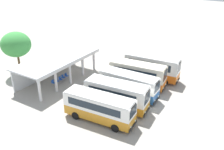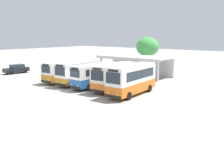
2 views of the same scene
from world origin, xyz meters
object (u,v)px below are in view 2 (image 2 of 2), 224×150
waiting_chair_second_from_end (126,73)px  waiting_chair_fifth_seat (136,74)px  waiting_chair_middle_seat (129,73)px  city_bus_middle_cream (96,74)px  city_bus_nearest_orange (66,70)px  city_bus_fifth_blue (132,78)px  waiting_chair_end_by_column (124,72)px  city_bus_fourth_amber (115,76)px  city_bus_second_in_row (79,72)px  parked_car_flank (16,69)px  waiting_chair_fourth_seat (133,73)px

waiting_chair_second_from_end → waiting_chair_fifth_seat: bearing=0.6°
waiting_chair_middle_seat → waiting_chair_fifth_seat: bearing=2.6°
waiting_chair_middle_seat → city_bus_middle_cream: bearing=-80.8°
city_bus_nearest_orange → city_bus_middle_cream: bearing=-1.5°
waiting_chair_fifth_seat → city_bus_nearest_orange: bearing=-120.8°
waiting_chair_second_from_end → waiting_chair_fifth_seat: same height
city_bus_fifth_blue → waiting_chair_end_by_column: bearing=130.8°
city_bus_fourth_amber → waiting_chair_end_by_column: 11.69m
city_bus_middle_cream → waiting_chair_fifth_seat: 10.21m
waiting_chair_end_by_column → waiting_chair_fifth_seat: 2.63m
city_bus_fourth_amber → waiting_chair_fifth_seat: (-3.45, 9.85, -1.31)m
city_bus_nearest_orange → waiting_chair_fifth_seat: bearing=59.2°
city_bus_second_in_row → city_bus_fifth_blue: bearing=-2.1°
city_bus_middle_cream → city_bus_fourth_amber: bearing=5.2°
city_bus_nearest_orange → waiting_chair_middle_seat: city_bus_nearest_orange is taller
parked_car_flank → waiting_chair_second_from_end: (17.06, 10.60, -0.31)m
city_bus_nearest_orange → city_bus_fifth_blue: size_ratio=1.01×
city_bus_nearest_orange → city_bus_fourth_amber: 9.39m
city_bus_nearest_orange → waiting_chair_middle_seat: (4.62, 9.91, -1.19)m
city_bus_second_in_row → waiting_chair_second_from_end: city_bus_second_in_row is taller
waiting_chair_end_by_column → waiting_chair_middle_seat: size_ratio=1.00×
city_bus_fourth_amber → waiting_chair_middle_seat: bearing=116.0°
city_bus_middle_cream → waiting_chair_fifth_seat: city_bus_middle_cream is taller
city_bus_fourth_amber → parked_car_flank: bearing=-178.0°
city_bus_nearest_orange → parked_car_flank: bearing=-177.2°
city_bus_fifth_blue → waiting_chair_end_by_column: (-9.21, 10.66, -1.40)m
waiting_chair_end_by_column → city_bus_middle_cream: bearing=-73.9°
city_bus_middle_cream → city_bus_fifth_blue: 6.28m
city_bus_second_in_row → city_bus_fourth_amber: 6.27m
waiting_chair_middle_seat → waiting_chair_end_by_column: bearing=175.1°
city_bus_nearest_orange → waiting_chair_middle_seat: 11.00m
waiting_chair_second_from_end → city_bus_second_in_row: bearing=-94.7°
city_bus_middle_cream → waiting_chair_middle_seat: (-1.63, 10.08, -1.20)m
city_bus_fourth_amber → waiting_chair_end_by_column: city_bus_fourth_amber is taller
city_bus_fourth_amber → waiting_chair_second_from_end: size_ratio=9.08×
city_bus_middle_cream → city_bus_fourth_amber: 3.15m
city_bus_second_in_row → city_bus_middle_cream: city_bus_second_in_row is taller
waiting_chair_middle_seat → parked_car_flank: bearing=-149.2°
city_bus_nearest_orange → waiting_chair_end_by_column: bearing=71.7°
city_bus_fourth_amber → parked_car_flank: 22.52m
waiting_chair_second_from_end → waiting_chair_fourth_seat: (1.32, 0.05, 0.00)m
city_bus_fifth_blue → city_bus_middle_cream: bearing=175.7°
city_bus_nearest_orange → city_bus_fourth_amber: bearing=0.7°
parked_car_flank → waiting_chair_fourth_seat: (18.38, 10.64, -0.31)m
parked_car_flank → waiting_chair_fourth_seat: bearing=30.1°
parked_car_flank → waiting_chair_end_by_column: parked_car_flank is taller
city_bus_second_in_row → waiting_chair_fifth_seat: city_bus_second_in_row is taller
city_bus_nearest_orange → waiting_chair_middle_seat: size_ratio=9.30×
city_bus_fourth_amber → city_bus_second_in_row: bearing=-176.3°
city_bus_second_in_row → city_bus_nearest_orange: bearing=174.8°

